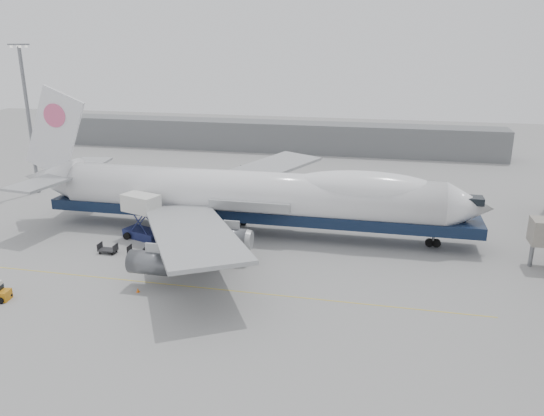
# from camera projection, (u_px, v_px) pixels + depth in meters

# --- Properties ---
(ground) EXTENTS (260.00, 260.00, 0.00)m
(ground) POSITION_uv_depth(u_px,v_px,m) (224.00, 266.00, 63.73)
(ground) COLOR gray
(ground) RESTS_ON ground
(apron_line) EXTENTS (60.00, 0.15, 0.01)m
(apron_line) POSITION_uv_depth(u_px,v_px,m) (207.00, 288.00, 58.15)
(apron_line) COLOR gold
(apron_line) RESTS_ON ground
(hangar) EXTENTS (110.00, 8.00, 7.00)m
(hangar) POSITION_uv_depth(u_px,v_px,m) (270.00, 136.00, 129.87)
(hangar) COLOR slate
(hangar) RESTS_ON ground
(floodlight_mast) EXTENTS (2.40, 2.40, 25.43)m
(floodlight_mast) POSITION_uv_depth(u_px,v_px,m) (28.00, 112.00, 90.32)
(floodlight_mast) COLOR slate
(floodlight_mast) RESTS_ON ground
(airliner) EXTENTS (67.00, 55.30, 19.98)m
(airliner) POSITION_uv_depth(u_px,v_px,m) (253.00, 195.00, 73.06)
(airliner) COLOR white
(airliner) RESTS_ON ground
(catering_truck) EXTENTS (5.88, 4.82, 6.18)m
(catering_truck) POSITION_uv_depth(u_px,v_px,m) (142.00, 214.00, 71.95)
(catering_truck) COLOR #19214D
(catering_truck) RESTS_ON ground
(traffic_cone) EXTENTS (0.34, 0.34, 0.50)m
(traffic_cone) POSITION_uv_depth(u_px,v_px,m) (138.00, 290.00, 57.21)
(traffic_cone) COLOR #DC5D0B
(traffic_cone) RESTS_ON ground
(dolly_0) EXTENTS (2.30, 1.35, 1.30)m
(dolly_0) POSITION_uv_depth(u_px,v_px,m) (108.00, 249.00, 67.58)
(dolly_0) COLOR #2D2D30
(dolly_0) RESTS_ON ground
(dolly_1) EXTENTS (2.30, 1.35, 1.30)m
(dolly_1) POSITION_uv_depth(u_px,v_px,m) (138.00, 252.00, 66.74)
(dolly_1) COLOR #2D2D30
(dolly_1) RESTS_ON ground
(dolly_2) EXTENTS (2.30, 1.35, 1.30)m
(dolly_2) POSITION_uv_depth(u_px,v_px,m) (168.00, 255.00, 65.90)
(dolly_2) COLOR #2D2D30
(dolly_2) RESTS_ON ground
(dolly_3) EXTENTS (2.30, 1.35, 1.30)m
(dolly_3) POSITION_uv_depth(u_px,v_px,m) (199.00, 257.00, 65.06)
(dolly_3) COLOR #2D2D30
(dolly_3) RESTS_ON ground
(dolly_4) EXTENTS (2.30, 1.35, 1.30)m
(dolly_4) POSITION_uv_depth(u_px,v_px,m) (231.00, 260.00, 64.23)
(dolly_4) COLOR #2D2D30
(dolly_4) RESTS_ON ground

